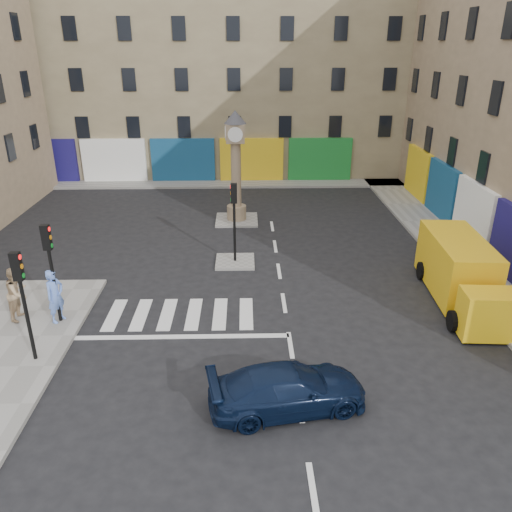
{
  "coord_description": "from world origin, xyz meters",
  "views": [
    {
      "loc": [
        -1.5,
        -13.43,
        9.49
      ],
      "look_at": [
        -1.11,
        4.1,
        2.0
      ],
      "focal_mm": 35.0,
      "sensor_mm": 36.0,
      "label": 1
    }
  ],
  "objects_px": {
    "traffic_light_island": "(234,210)",
    "clock_pillar": "(236,160)",
    "yellow_van": "(461,273)",
    "pedestrian_blue": "(55,296)",
    "traffic_light_left_near": "(22,290)",
    "traffic_light_left_far": "(50,258)",
    "navy_sedan": "(288,389)",
    "pedestrian_tan": "(18,293)"
  },
  "relations": [
    {
      "from": "traffic_light_island",
      "to": "clock_pillar",
      "type": "relative_size",
      "value": 0.61
    },
    {
      "from": "yellow_van",
      "to": "pedestrian_blue",
      "type": "relative_size",
      "value": 3.24
    },
    {
      "from": "traffic_light_left_near",
      "to": "traffic_light_left_far",
      "type": "bearing_deg",
      "value": 90.0
    },
    {
      "from": "traffic_light_island",
      "to": "navy_sedan",
      "type": "distance_m",
      "value": 10.47
    },
    {
      "from": "traffic_light_left_near",
      "to": "pedestrian_tan",
      "type": "bearing_deg",
      "value": 119.28
    },
    {
      "from": "traffic_light_left_near",
      "to": "traffic_light_island",
      "type": "bearing_deg",
      "value": 51.07
    },
    {
      "from": "traffic_light_left_near",
      "to": "traffic_light_island",
      "type": "relative_size",
      "value": 1.0
    },
    {
      "from": "traffic_light_left_far",
      "to": "traffic_light_island",
      "type": "distance_m",
      "value": 8.3
    },
    {
      "from": "traffic_light_left_near",
      "to": "yellow_van",
      "type": "relative_size",
      "value": 0.57
    },
    {
      "from": "yellow_van",
      "to": "pedestrian_blue",
      "type": "height_order",
      "value": "yellow_van"
    },
    {
      "from": "traffic_light_island",
      "to": "yellow_van",
      "type": "relative_size",
      "value": 0.57
    },
    {
      "from": "pedestrian_blue",
      "to": "pedestrian_tan",
      "type": "relative_size",
      "value": 1.0
    },
    {
      "from": "pedestrian_blue",
      "to": "traffic_light_island",
      "type": "bearing_deg",
      "value": -22.75
    },
    {
      "from": "traffic_light_left_near",
      "to": "clock_pillar",
      "type": "height_order",
      "value": "clock_pillar"
    },
    {
      "from": "traffic_light_island",
      "to": "pedestrian_tan",
      "type": "relative_size",
      "value": 1.84
    },
    {
      "from": "yellow_van",
      "to": "pedestrian_tan",
      "type": "xyz_separation_m",
      "value": [
        -16.78,
        -1.35,
        -0.01
      ]
    },
    {
      "from": "traffic_light_left_far",
      "to": "traffic_light_island",
      "type": "bearing_deg",
      "value": 40.6
    },
    {
      "from": "traffic_light_island",
      "to": "clock_pillar",
      "type": "distance_m",
      "value": 6.07
    },
    {
      "from": "navy_sedan",
      "to": "pedestrian_tan",
      "type": "distance_m",
      "value": 10.69
    },
    {
      "from": "traffic_light_left_near",
      "to": "pedestrian_blue",
      "type": "distance_m",
      "value": 2.81
    },
    {
      "from": "traffic_light_left_near",
      "to": "navy_sedan",
      "type": "height_order",
      "value": "traffic_light_left_near"
    },
    {
      "from": "traffic_light_left_far",
      "to": "traffic_light_island",
      "type": "xyz_separation_m",
      "value": [
        6.3,
        5.4,
        -0.03
      ]
    },
    {
      "from": "traffic_light_left_far",
      "to": "navy_sedan",
      "type": "relative_size",
      "value": 0.83
    },
    {
      "from": "pedestrian_blue",
      "to": "navy_sedan",
      "type": "bearing_deg",
      "value": -93.92
    },
    {
      "from": "traffic_light_island",
      "to": "pedestrian_blue",
      "type": "distance_m",
      "value": 8.46
    },
    {
      "from": "traffic_light_island",
      "to": "pedestrian_tan",
      "type": "distance_m",
      "value": 9.44
    },
    {
      "from": "clock_pillar",
      "to": "pedestrian_tan",
      "type": "relative_size",
      "value": 3.04
    },
    {
      "from": "traffic_light_island",
      "to": "pedestrian_tan",
      "type": "xyz_separation_m",
      "value": [
        -7.79,
        -5.15,
        -1.44
      ]
    },
    {
      "from": "traffic_light_left_far",
      "to": "clock_pillar",
      "type": "height_order",
      "value": "clock_pillar"
    },
    {
      "from": "navy_sedan",
      "to": "yellow_van",
      "type": "relative_size",
      "value": 0.68
    },
    {
      "from": "navy_sedan",
      "to": "traffic_light_left_near",
      "type": "bearing_deg",
      "value": 62.5
    },
    {
      "from": "pedestrian_blue",
      "to": "traffic_light_left_near",
      "type": "bearing_deg",
      "value": -152.15
    },
    {
      "from": "traffic_light_left_far",
      "to": "pedestrian_tan",
      "type": "distance_m",
      "value": 2.1
    },
    {
      "from": "yellow_van",
      "to": "traffic_light_left_near",
      "type": "bearing_deg",
      "value": -161.52
    },
    {
      "from": "traffic_light_island",
      "to": "pedestrian_blue",
      "type": "bearing_deg",
      "value": -139.56
    },
    {
      "from": "pedestrian_tan",
      "to": "navy_sedan",
      "type": "bearing_deg",
      "value": -112.84
    },
    {
      "from": "traffic_light_left_far",
      "to": "traffic_light_island",
      "type": "height_order",
      "value": "traffic_light_left_far"
    },
    {
      "from": "clock_pillar",
      "to": "pedestrian_blue",
      "type": "relative_size",
      "value": 3.03
    },
    {
      "from": "traffic_light_island",
      "to": "pedestrian_tan",
      "type": "bearing_deg",
      "value": -146.53
    },
    {
      "from": "yellow_van",
      "to": "pedestrian_tan",
      "type": "distance_m",
      "value": 16.84
    },
    {
      "from": "traffic_light_left_near",
      "to": "clock_pillar",
      "type": "relative_size",
      "value": 0.61
    },
    {
      "from": "navy_sedan",
      "to": "yellow_van",
      "type": "height_order",
      "value": "yellow_van"
    }
  ]
}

